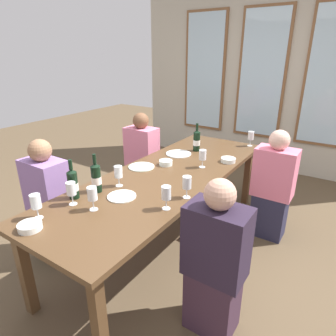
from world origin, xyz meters
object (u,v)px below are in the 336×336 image
(wine_bottle_2, at_px, (96,178))
(wine_glass_4, at_px, (71,190))
(white_plate_2, at_px, (122,196))
(wine_bottle_1, at_px, (73,184))
(wine_glass_2, at_px, (118,172))
(wine_glass_5, at_px, (92,194))
(wine_glass_3, at_px, (203,156))
(wine_glass_1, at_px, (187,184))
(dining_table, at_px, (167,180))
(tasting_bowl_0, at_px, (166,163))
(tasting_bowl_1, at_px, (228,160))
(seated_person_3, at_px, (215,264))
(wine_bottle_0, at_px, (197,141))
(seated_person_1, at_px, (272,188))
(seated_person_2, at_px, (49,203))
(wine_glass_6, at_px, (166,194))
(wine_glass_7, at_px, (36,202))
(tasting_bowl_2, at_px, (30,226))
(white_plate_1, at_px, (141,167))
(white_plate_0, at_px, (178,154))
(wine_glass_0, at_px, (251,136))
(seated_person_0, at_px, (142,160))

(wine_bottle_2, height_order, wine_glass_4, wine_bottle_2)
(white_plate_2, distance_m, wine_bottle_1, 0.37)
(wine_glass_2, relative_size, wine_glass_5, 1.00)
(wine_glass_3, distance_m, wine_glass_4, 1.25)
(wine_bottle_1, xyz_separation_m, wine_glass_1, (0.71, 0.47, 0.00))
(dining_table, distance_m, tasting_bowl_0, 0.24)
(tasting_bowl_1, xyz_separation_m, seated_person_3, (0.44, -1.22, -0.24))
(wine_bottle_0, bearing_deg, wine_glass_1, -65.33)
(seated_person_1, distance_m, seated_person_3, 1.32)
(seated_person_2, distance_m, seated_person_3, 1.57)
(wine_bottle_2, distance_m, seated_person_3, 1.10)
(tasting_bowl_1, height_order, wine_glass_6, wine_glass_6)
(wine_bottle_0, distance_m, wine_bottle_1, 1.53)
(wine_glass_4, relative_size, seated_person_2, 0.16)
(dining_table, distance_m, seated_person_3, 1.02)
(wine_glass_7, bearing_deg, tasting_bowl_2, -55.21)
(white_plate_1, distance_m, wine_glass_5, 0.86)
(white_plate_1, relative_size, tasting_bowl_1, 1.70)
(white_plate_0, xyz_separation_m, wine_bottle_2, (-0.06, -1.13, 0.11))
(wine_bottle_0, relative_size, wine_glass_1, 1.78)
(wine_bottle_2, xyz_separation_m, wine_glass_5, (0.19, -0.22, 0.00))
(tasting_bowl_1, bearing_deg, wine_glass_2, -117.39)
(wine_glass_6, bearing_deg, tasting_bowl_2, -129.58)
(wine_glass_1, bearing_deg, wine_glass_7, -130.10)
(wine_glass_0, bearing_deg, seated_person_1, -51.34)
(white_plate_2, height_order, wine_glass_7, wine_glass_7)
(tasting_bowl_0, bearing_deg, wine_bottle_1, -101.33)
(white_plate_1, bearing_deg, wine_bottle_1, -92.27)
(wine_bottle_2, bearing_deg, wine_bottle_1, -110.04)
(tasting_bowl_0, relative_size, wine_glass_2, 0.74)
(white_plate_0, height_order, white_plate_2, same)
(tasting_bowl_0, distance_m, tasting_bowl_1, 0.63)
(wine_bottle_0, relative_size, wine_glass_2, 1.78)
(tasting_bowl_2, relative_size, wine_glass_0, 0.84)
(wine_bottle_0, bearing_deg, dining_table, -82.71)
(wine_glass_5, relative_size, wine_glass_7, 1.00)
(wine_glass_6, relative_size, seated_person_0, 0.16)
(tasting_bowl_2, bearing_deg, wine_bottle_0, 86.45)
(wine_glass_7, bearing_deg, white_plate_1, 90.09)
(tasting_bowl_0, bearing_deg, tasting_bowl_1, 40.98)
(wine_glass_7, bearing_deg, wine_glass_6, 41.88)
(white_plate_0, relative_size, wine_glass_3, 1.56)
(wine_glass_4, relative_size, wine_glass_6, 1.00)
(tasting_bowl_0, distance_m, wine_glass_6, 0.86)
(wine_glass_0, distance_m, wine_glass_4, 2.18)
(tasting_bowl_1, relative_size, wine_glass_0, 0.84)
(white_plate_2, relative_size, tasting_bowl_2, 1.50)
(tasting_bowl_0, bearing_deg, dining_table, -53.73)
(wine_bottle_1, distance_m, wine_glass_2, 0.37)
(tasting_bowl_0, xyz_separation_m, wine_glass_7, (-0.16, -1.28, 0.10))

